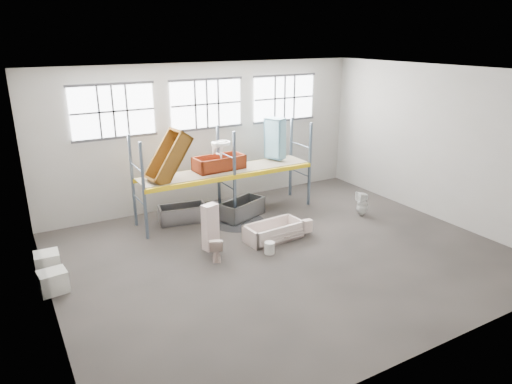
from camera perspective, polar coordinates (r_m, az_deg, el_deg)
floor at (r=13.30m, az=3.24°, el=-7.75°), size 12.00×10.00×0.10m
ceiling at (r=11.93m, az=3.71°, el=14.73°), size 12.00×10.00×0.10m
wall_back at (r=16.70m, az=-6.11°, el=7.01°), size 12.00×0.10×5.00m
wall_front at (r=8.85m, az=21.68°, el=-5.17°), size 12.00×0.10×5.00m
wall_left at (r=10.51m, az=-25.39°, el=-1.92°), size 0.10×10.00×5.00m
wall_right at (r=16.40m, az=21.55°, el=5.57°), size 0.10×10.00×5.00m
window_left at (r=15.42m, az=-17.16°, el=9.45°), size 2.60×0.04×1.60m
window_mid at (r=16.41m, az=-6.09°, el=10.70°), size 2.60×0.04×1.60m
window_right at (r=17.93m, az=3.48°, el=11.46°), size 2.60×0.04×1.60m
rack_upright_la at (r=14.02m, az=-13.61°, el=0.02°), size 0.08×0.08×3.00m
rack_upright_lb at (r=15.13m, az=-14.92°, el=1.30°), size 0.08×0.08×3.00m
rack_upright_ma at (r=15.07m, az=-2.65°, el=1.85°), size 0.08×0.08×3.00m
rack_upright_mb at (r=16.10m, az=-4.61°, el=2.93°), size 0.08×0.08×3.00m
rack_upright_ra at (r=16.59m, az=6.61°, el=3.35°), size 0.08×0.08×3.00m
rack_upright_rb at (r=17.54m, az=4.30°, el=4.27°), size 0.08×0.08×3.00m
rack_beam_front at (r=15.07m, az=-2.65°, el=1.85°), size 6.00×0.10×0.14m
rack_beam_back at (r=16.10m, az=-4.61°, el=2.93°), size 6.00×0.10×0.14m
shelf_deck at (r=15.56m, az=-3.67°, el=2.70°), size 5.90×1.10×0.03m
wet_patch at (r=15.41m, az=-2.22°, el=-3.67°), size 1.80×1.80×0.00m
bathtub_beige at (r=14.05m, az=2.16°, el=-4.84°), size 1.80×0.94×0.51m
cistern_spare at (r=14.41m, az=6.07°, el=-4.21°), size 0.42×0.21×0.39m
sink_in_tub at (r=13.98m, az=3.61°, el=-5.43°), size 0.56×0.56×0.15m
toilet_beige at (r=12.87m, az=-4.92°, el=-6.83°), size 0.61×0.75×0.67m
cistern_tall at (r=13.32m, az=-5.63°, el=-4.30°), size 0.50×0.39×1.36m
toilet_white at (r=16.22m, az=12.93°, el=-1.40°), size 0.45×0.44×0.83m
steel_tub_left at (r=15.52m, az=-9.01°, el=-2.62°), size 1.62×0.96×0.56m
steel_tub_right at (r=15.72m, az=-1.72°, el=-2.05°), size 1.76×1.27×0.59m
rust_tub_flat at (r=15.53m, az=-4.56°, el=3.57°), size 1.74×0.91×0.47m
rust_tub_tilted at (r=14.57m, az=-10.73°, el=4.19°), size 1.51×1.00×1.73m
sink_on_shelf at (r=15.16m, az=-4.31°, el=4.26°), size 0.73×0.62×0.57m
blue_tub_upright at (r=16.53m, az=2.34°, el=6.60°), size 0.68×0.80×1.46m
bucket at (r=13.20m, az=1.67°, el=-6.87°), size 0.36×0.36×0.34m
carton_near at (r=12.33m, az=-23.65°, el=-10.05°), size 0.68×0.60×0.54m
carton_far at (r=13.43m, az=-24.25°, el=-7.82°), size 0.63×0.63×0.50m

